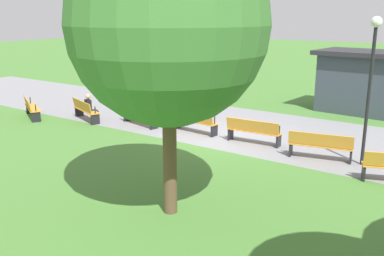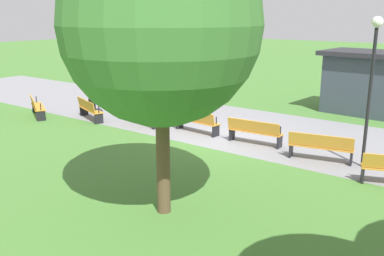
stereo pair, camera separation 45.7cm
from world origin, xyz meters
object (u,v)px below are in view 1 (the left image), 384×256
bench_6 (253,131)px  bench_5 (194,121)px  bench_4 (139,114)px  lamp_post (372,65)px  kiosk (363,81)px  bench_2 (31,107)px  person_seated (90,107)px  bench_3 (85,110)px  tree_1 (168,25)px  bench_7 (320,145)px

bench_6 → bench_5: bearing=176.0°
bench_4 → lamp_post: 9.14m
lamp_post → bench_6: bearing=179.3°
bench_4 → bench_5: bearing=20.1°
lamp_post → kiosk: size_ratio=1.03×
bench_2 → bench_5: same height
bench_5 → person_seated: person_seated is taller
bench_3 → tree_1: size_ratio=0.31×
bench_7 → tree_1: tree_1 is taller
bench_4 → bench_7: size_ratio=1.00×
bench_5 → bench_6: size_ratio=1.00×
bench_7 → bench_3: bearing=171.9°
bench_7 → bench_2: bearing=175.9°
bench_3 → bench_5: bearing=32.2°
bench_3 → bench_5: (4.96, 1.06, 0.00)m
person_seated → lamp_post: (10.92, 0.97, 2.38)m
bench_3 → bench_6: size_ratio=1.01×
bench_2 → bench_5: size_ratio=0.98×
bench_6 → tree_1: size_ratio=0.31×
bench_5 → bench_6: 2.54m
tree_1 → bench_2: bearing=160.2°
bench_4 → bench_6: 5.07m
person_seated → lamp_post: size_ratio=0.27×
bench_7 → kiosk: (-0.81, 7.86, 0.97)m
person_seated → tree_1: (8.16, -4.96, 3.58)m
bench_7 → kiosk: bearing=83.8°
bench_2 → bench_6: (9.82, 2.09, 0.00)m
bench_6 → bench_7: 2.54m
bench_4 → kiosk: kiosk is taller
bench_7 → lamp_post: bearing=2.3°
tree_1 → kiosk: bearing=86.8°
lamp_post → person_seated: bearing=-174.9°
bench_2 → bench_7: bearing=36.2°
tree_1 → bench_7: bearing=74.5°
bench_4 → bench_7: (7.58, 0.00, 0.00)m
person_seated → kiosk: (8.91, 8.52, 0.81)m
bench_5 → lamp_post: (6.26, -0.05, 2.54)m
bench_7 → lamp_post: size_ratio=0.46×
bench_3 → bench_5: 5.07m
bench_6 → kiosk: kiosk is taller
tree_1 → lamp_post: tree_1 is taller
bench_5 → bench_7: size_ratio=0.99×
bench_5 → kiosk: bearing=64.5°
bench_3 → bench_4: 2.54m
bench_5 → bench_7: 5.07m
bench_2 → kiosk: (11.53, 9.60, 0.97)m
bench_5 → tree_1: size_ratio=0.31×
bench_3 → kiosk: (9.21, 8.56, 0.97)m
bench_3 → lamp_post: 11.55m
bench_3 → bench_6: (7.50, 1.06, 0.00)m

